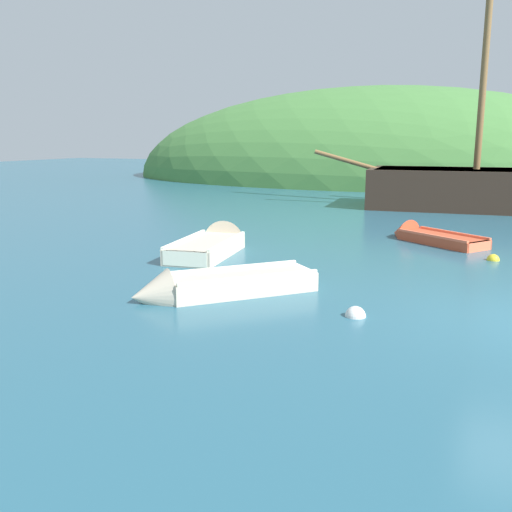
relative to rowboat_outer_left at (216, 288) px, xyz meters
name	(u,v)px	position (x,y,z in m)	size (l,w,h in m)	color
shore_hill	(371,179)	(-3.84, 33.00, -0.14)	(37.77, 21.32, 13.34)	#477F3D
rowboat_outer_left	(216,288)	(0.00, 0.00, 0.00)	(3.26, 3.31, 0.97)	beige
rowboat_outer_right	(214,247)	(-2.03, 3.84, 0.01)	(1.66, 3.67, 1.20)	beige
rowboat_near_dock	(427,239)	(3.10, 7.78, -0.06)	(3.19, 2.68, 0.97)	#C64C2D
buoy_yellow	(493,260)	(4.95, 5.64, -0.14)	(0.32, 0.32, 0.32)	yellow
buoy_white	(355,316)	(2.83, -0.27, -0.14)	(0.36, 0.36, 0.36)	white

